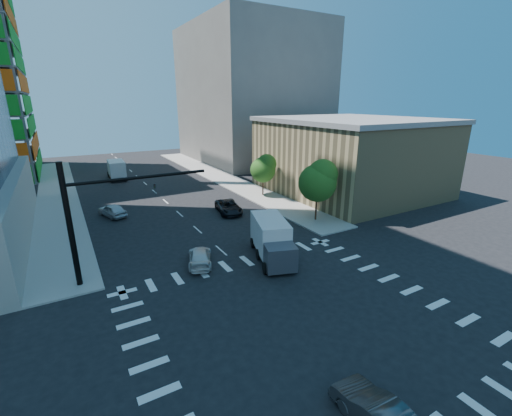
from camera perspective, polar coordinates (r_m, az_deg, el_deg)
ground at (r=22.29m, az=7.68°, el=-18.26°), size 160.00×160.00×0.00m
road_markings at (r=22.28m, az=7.68°, el=-18.24°), size 20.00×20.00×0.01m
sidewalk_ne at (r=60.52m, az=-5.96°, el=5.16°), size 5.00×60.00×0.15m
sidewalk_nw at (r=55.63m, az=-30.16°, el=1.73°), size 5.00×60.00×0.15m
commercial_building at (r=51.81m, az=15.32°, el=8.44°), size 20.50×22.50×10.60m
bg_building_ne at (r=79.04m, az=-0.89°, el=18.30°), size 24.00×30.00×28.00m
signal_mast_nw at (r=26.71m, az=-25.67°, el=-0.51°), size 10.20×0.40×9.00m
tree_south at (r=37.80m, az=10.48°, el=4.59°), size 4.16×4.16×6.82m
tree_north at (r=47.66m, az=1.37°, el=6.68°), size 3.54×3.52×5.78m
car_nb_far at (r=41.17m, az=-4.61°, el=0.20°), size 3.44×5.70×1.48m
car_sb_near at (r=28.83m, az=-9.33°, el=-8.03°), size 3.26×4.79×1.29m
car_sb_mid at (r=43.09m, az=-22.83°, el=-0.35°), size 3.10×4.72×1.49m
box_truck_near at (r=28.96m, az=2.83°, el=-5.90°), size 4.53×6.82×3.30m
box_truck_far at (r=63.58m, az=-22.25°, el=5.80°), size 2.93×6.32×3.25m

